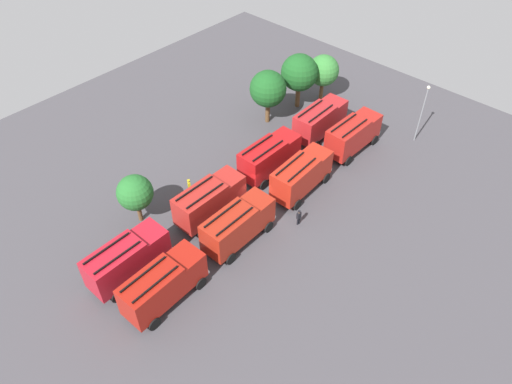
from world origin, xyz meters
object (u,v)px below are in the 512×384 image
at_px(fire_truck_1, 238,224).
at_px(tree_2, 299,73).
at_px(lamppost, 423,110).
at_px(fire_truck_3, 353,134).
at_px(traffic_cone_2, 135,249).
at_px(tree_1, 268,89).
at_px(tree_3, 323,71).
at_px(traffic_cone_1, 316,114).
at_px(firefighter_0, 299,217).
at_px(traffic_cone_0, 346,129).
at_px(fire_truck_6, 270,156).
at_px(fire_truck_2, 302,174).
at_px(fire_truck_4, 127,258).
at_px(fire_truck_7, 320,120).
at_px(firefighter_1, 189,186).
at_px(fire_truck_0, 163,284).
at_px(tree_0, 135,193).
at_px(fire_truck_5, 210,199).

relative_size(fire_truck_1, tree_2, 1.08).
bearing_deg(lamppost, fire_truck_3, 146.49).
bearing_deg(traffic_cone_2, tree_1, 11.54).
distance_m(tree_3, traffic_cone_1, 5.37).
relative_size(firefighter_0, traffic_cone_0, 2.37).
relative_size(fire_truck_6, tree_1, 1.13).
bearing_deg(fire_truck_1, fire_truck_2, -0.50).
bearing_deg(fire_truck_3, fire_truck_6, 155.76).
xyz_separation_m(fire_truck_2, fire_truck_6, (0.01, 4.11, 0.00)).
distance_m(fire_truck_2, traffic_cone_2, 16.97).
bearing_deg(fire_truck_1, traffic_cone_2, 140.05).
bearing_deg(fire_truck_4, traffic_cone_0, -3.59).
bearing_deg(fire_truck_4, fire_truck_3, -9.05).
height_order(fire_truck_7, firefighter_1, fire_truck_7).
bearing_deg(fire_truck_0, traffic_cone_0, 3.36).
bearing_deg(fire_truck_6, lamppost, -29.03).
bearing_deg(fire_truck_0, firefighter_1, 37.72).
height_order(fire_truck_3, tree_0, tree_0).
xyz_separation_m(fire_truck_0, firefighter_0, (13.58, -2.52, -1.22)).
bearing_deg(firefighter_0, fire_truck_0, 83.97).
relative_size(traffic_cone_0, lamppost, 0.10).
bearing_deg(firefighter_0, fire_truck_5, 39.94).
distance_m(fire_truck_5, traffic_cone_2, 7.91).
xyz_separation_m(firefighter_1, tree_3, (22.49, 0.94, 2.88)).
bearing_deg(firefighter_0, fire_truck_6, -23.69).
bearing_deg(fire_truck_0, fire_truck_3, -1.43).
bearing_deg(fire_truck_3, fire_truck_0, -178.74).
bearing_deg(fire_truck_6, firefighter_0, -118.42).
bearing_deg(fire_truck_1, fire_truck_0, -179.92).
relative_size(fire_truck_3, fire_truck_5, 1.00).
height_order(fire_truck_4, tree_2, tree_2).
bearing_deg(fire_truck_0, fire_truck_6, 12.10).
bearing_deg(lamppost, fire_truck_5, 160.87).
height_order(fire_truck_4, traffic_cone_2, fire_truck_4).
height_order(fire_truck_2, traffic_cone_2, fire_truck_2).
height_order(fire_truck_3, tree_2, tree_2).
bearing_deg(traffic_cone_2, fire_truck_6, -5.69).
bearing_deg(traffic_cone_0, traffic_cone_1, 88.94).
xyz_separation_m(fire_truck_3, traffic_cone_1, (2.61, 6.65, -1.86)).
distance_m(fire_truck_4, tree_1, 25.26).
bearing_deg(tree_2, fire_truck_6, -153.89).
relative_size(fire_truck_0, fire_truck_3, 1.01).
xyz_separation_m(tree_0, traffic_cone_0, (24.39, -6.01, -3.07)).
height_order(fire_truck_6, firefighter_0, fire_truck_6).
xyz_separation_m(tree_0, tree_1, (19.83, 1.87, 0.89)).
xyz_separation_m(fire_truck_1, tree_3, (23.67, 8.72, 1.71)).
height_order(fire_truck_7, traffic_cone_1, fire_truck_7).
xyz_separation_m(fire_truck_5, tree_3, (23.22, 4.71, 1.71)).
relative_size(fire_truck_6, lamppost, 1.05).
relative_size(fire_truck_5, tree_0, 1.42).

